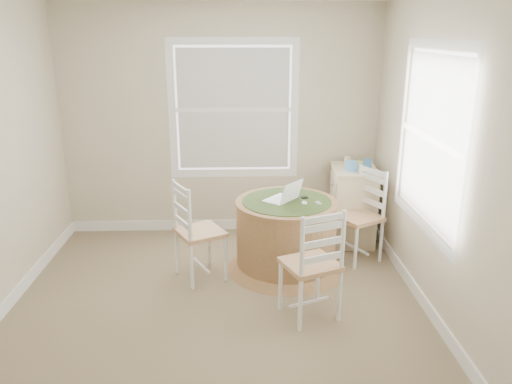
{
  "coord_description": "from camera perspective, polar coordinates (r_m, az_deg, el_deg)",
  "views": [
    {
      "loc": [
        0.21,
        -3.84,
        2.28
      ],
      "look_at": [
        0.36,
        0.45,
        0.9
      ],
      "focal_mm": 35.0,
      "sensor_mm": 36.0,
      "label": 1
    }
  ],
  "objects": [
    {
      "name": "room",
      "position": [
        4.13,
        -2.5,
        4.02
      ],
      "size": [
        3.64,
        3.64,
        2.64
      ],
      "color": "#7A6B4D",
      "rests_on": "ground"
    },
    {
      "name": "round_table",
      "position": [
        4.97,
        3.46,
        -4.58
      ],
      "size": [
        1.18,
        1.18,
        0.72
      ],
      "rotation": [
        0.0,
        0.0,
        0.18
      ],
      "color": "olive",
      "rests_on": "ground"
    },
    {
      "name": "chair_left",
      "position": [
        4.78,
        -6.41,
        -4.51
      ],
      "size": [
        0.55,
        0.56,
        0.95
      ],
      "primitive_type": null,
      "rotation": [
        0.0,
        0.0,
        2.06
      ],
      "color": "white",
      "rests_on": "ground"
    },
    {
      "name": "chair_near",
      "position": [
        4.14,
        6.25,
        -8.14
      ],
      "size": [
        0.54,
        0.53,
        0.95
      ],
      "primitive_type": null,
      "rotation": [
        0.0,
        0.0,
        3.53
      ],
      "color": "white",
      "rests_on": "ground"
    },
    {
      "name": "chair_right",
      "position": [
        5.23,
        11.55,
        -2.77
      ],
      "size": [
        0.55,
        0.56,
        0.95
      ],
      "primitive_type": null,
      "rotation": [
        0.0,
        0.0,
        -1.06
      ],
      "color": "white",
      "rests_on": "ground"
    },
    {
      "name": "laptop",
      "position": [
        4.86,
        3.1,
        -0.64
      ],
      "size": [
        0.41,
        0.41,
        0.22
      ],
      "rotation": [
        0.0,
        0.0,
        4.02
      ],
      "color": "white",
      "rests_on": "round_table"
    },
    {
      "name": "mouse",
      "position": [
        4.8,
        5.54,
        -1.24
      ],
      "size": [
        0.07,
        0.1,
        0.03
      ],
      "primitive_type": "ellipsoid",
      "rotation": [
        0.0,
        0.0,
        0.18
      ],
      "color": "white",
      "rests_on": "round_table"
    },
    {
      "name": "phone",
      "position": [
        4.82,
        7.14,
        -1.28
      ],
      "size": [
        0.06,
        0.1,
        0.02
      ],
      "primitive_type": "cube",
      "rotation": [
        0.0,
        0.0,
        0.18
      ],
      "color": "#B7BABF",
      "rests_on": "round_table"
    },
    {
      "name": "keys",
      "position": [
        4.95,
        5.56,
        -0.68
      ],
      "size": [
        0.07,
        0.06,
        0.02
      ],
      "primitive_type": "cube",
      "rotation": [
        0.0,
        0.0,
        0.18
      ],
      "color": "black",
      "rests_on": "round_table"
    },
    {
      "name": "corner_chest",
      "position": [
        5.71,
        10.95,
        -1.44
      ],
      "size": [
        0.53,
        0.67,
        0.86
      ],
      "rotation": [
        0.0,
        0.0,
        -0.06
      ],
      "color": "beige",
      "rests_on": "ground"
    },
    {
      "name": "tissue_box",
      "position": [
        5.46,
        10.8,
        2.92
      ],
      "size": [
        0.13,
        0.13,
        0.1
      ],
      "primitive_type": "cube",
      "rotation": [
        0.0,
        0.0,
        -0.06
      ],
      "color": "#63A0E2",
      "rests_on": "corner_chest"
    },
    {
      "name": "box_yellow",
      "position": [
        5.64,
        11.96,
        3.12
      ],
      "size": [
        0.16,
        0.11,
        0.06
      ],
      "primitive_type": "cube",
      "rotation": [
        0.0,
        0.0,
        -0.06
      ],
      "color": "#DFD74E",
      "rests_on": "corner_chest"
    },
    {
      "name": "box_blue",
      "position": [
        5.5,
        12.72,
        3.01
      ],
      "size": [
        0.08,
        0.08,
        0.12
      ],
      "primitive_type": "cube",
      "rotation": [
        0.0,
        0.0,
        -0.06
      ],
      "color": "teal",
      "rests_on": "corner_chest"
    },
    {
      "name": "cup_cream",
      "position": [
        5.72,
        10.3,
        3.58
      ],
      "size": [
        0.07,
        0.07,
        0.09
      ],
      "primitive_type": "cylinder",
      "color": "beige",
      "rests_on": "corner_chest"
    }
  ]
}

